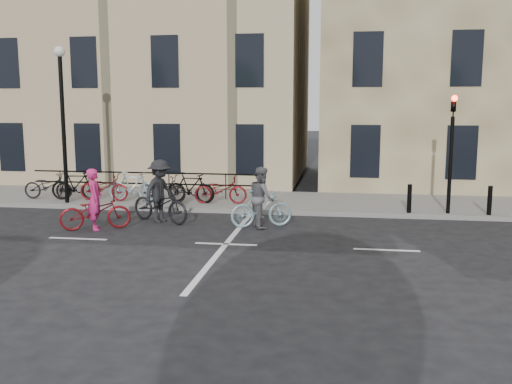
# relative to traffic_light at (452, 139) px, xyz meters

# --- Properties ---
(ground) EXTENTS (120.00, 120.00, 0.00)m
(ground) POSITION_rel_traffic_light_xyz_m (-6.20, -4.34, -2.45)
(ground) COLOR black
(ground) RESTS_ON ground
(sidewalk) EXTENTS (46.00, 4.00, 0.15)m
(sidewalk) POSITION_rel_traffic_light_xyz_m (-10.20, 1.66, -2.38)
(sidewalk) COLOR slate
(sidewalk) RESTS_ON ground
(building_east) EXTENTS (14.00, 10.00, 12.00)m
(building_east) POSITION_rel_traffic_light_xyz_m (2.80, 8.66, 3.70)
(building_east) COLOR #887652
(building_east) RESTS_ON sidewalk
(building_west) EXTENTS (20.00, 10.00, 10.00)m
(building_west) POSITION_rel_traffic_light_xyz_m (-15.20, 8.66, 2.70)
(building_west) COLOR tan
(building_west) RESTS_ON sidewalk
(traffic_light) EXTENTS (0.18, 0.30, 3.90)m
(traffic_light) POSITION_rel_traffic_light_xyz_m (0.00, 0.00, 0.00)
(traffic_light) COLOR black
(traffic_light) RESTS_ON sidewalk
(lamp_post) EXTENTS (0.36, 0.36, 5.28)m
(lamp_post) POSITION_rel_traffic_light_xyz_m (-12.70, 0.06, 1.04)
(lamp_post) COLOR black
(lamp_post) RESTS_ON sidewalk
(bollard_east) EXTENTS (0.14, 0.14, 0.90)m
(bollard_east) POSITION_rel_traffic_light_xyz_m (-1.20, -0.09, -1.85)
(bollard_east) COLOR black
(bollard_east) RESTS_ON sidewalk
(bollard_west) EXTENTS (0.14, 0.14, 0.90)m
(bollard_west) POSITION_rel_traffic_light_xyz_m (1.20, -0.09, -1.85)
(bollard_west) COLOR black
(bollard_west) RESTS_ON sidewalk
(parked_bikes) EXTENTS (8.30, 1.23, 1.05)m
(parked_bikes) POSITION_rel_traffic_light_xyz_m (-10.55, 0.70, -1.81)
(parked_bikes) COLOR black
(parked_bikes) RESTS_ON sidewalk
(cyclist_pink) EXTENTS (2.06, 1.44, 1.74)m
(cyclist_pink) POSITION_rel_traffic_light_xyz_m (-10.21, -3.19, -1.85)
(cyclist_pink) COLOR maroon
(cyclist_pink) RESTS_ON ground
(cyclist_grey) EXTENTS (1.88, 1.16, 1.76)m
(cyclist_grey) POSITION_rel_traffic_light_xyz_m (-5.58, -2.20, -1.74)
(cyclist_grey) COLOR #89ABB4
(cyclist_grey) RESTS_ON ground
(cyclist_dark) EXTENTS (2.23, 1.58, 1.89)m
(cyclist_dark) POSITION_rel_traffic_light_xyz_m (-8.70, -1.93, -1.71)
(cyclist_dark) COLOR black
(cyclist_dark) RESTS_ON ground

